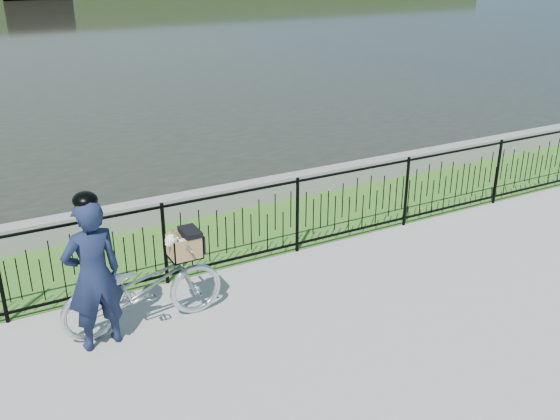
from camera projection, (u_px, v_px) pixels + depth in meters
ground at (291, 321)px, 7.49m from camera, size 120.00×120.00×0.00m
grass_strip at (208, 239)px, 9.60m from camera, size 60.00×2.00×0.01m
quay_wall at (185, 206)px, 10.33m from camera, size 60.00×0.30×0.40m
fence at (234, 229)px, 8.57m from camera, size 14.00×0.06×1.15m
bicycle_rig at (144, 287)px, 7.22m from camera, size 1.92×0.67×1.13m
cyclist at (93, 274)px, 6.70m from camera, size 0.69×0.50×1.82m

